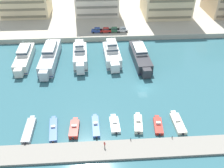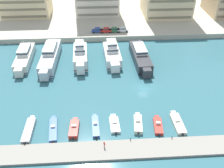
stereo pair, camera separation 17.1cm
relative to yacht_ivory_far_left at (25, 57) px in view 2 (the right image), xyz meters
name	(u,v)px [view 2 (the right image)]	position (x,y,z in m)	size (l,w,h in m)	color
ground_plane	(143,88)	(36.29, -16.28, -1.83)	(400.00, 400.00, 0.00)	#336670
quay_promenade	(122,6)	(36.29, 48.08, -0.89)	(180.00, 70.00, 1.87)	#BCB29E
pier_dock	(160,148)	(36.29, -37.75, -1.57)	(120.00, 5.05, 0.53)	gray
yacht_ivory_far_left	(25,57)	(0.00, 0.00, 0.00)	(4.65, 18.57, 6.39)	silver
yacht_silver_left	(50,56)	(8.33, -0.50, 0.26)	(5.28, 22.18, 6.95)	silver
yacht_white_mid_left	(80,55)	(18.09, -1.16, 0.62)	(4.87, 15.69, 8.38)	white
yacht_white_center_left	(112,54)	(28.37, -0.45, 0.43)	(5.70, 16.29, 8.07)	white
yacht_charcoal_center	(140,56)	(37.48, -1.87, 0.02)	(5.50, 20.26, 6.33)	#333338
motorboat_grey_far_left	(29,130)	(7.51, -31.07, -1.30)	(2.05, 8.52, 1.06)	#9EA3A8
motorboat_blue_left	(53,129)	(12.96, -30.99, -1.47)	(2.45, 8.21, 1.07)	#33569E
motorboat_red_mid_left	(74,128)	(17.75, -31.25, -1.29)	(2.23, 6.31, 1.44)	red
motorboat_blue_center_left	(96,126)	(22.66, -30.63, -1.44)	(1.89, 7.53, 1.21)	#33569E
motorboat_white_center	(114,124)	(27.10, -30.31, -1.45)	(2.39, 6.24, 1.11)	white
motorboat_cream_center_right	(138,124)	(32.60, -30.61, -1.28)	(2.43, 6.61, 1.58)	beige
motorboat_red_mid_right	(158,125)	(37.20, -31.35, -1.43)	(2.36, 6.27, 1.27)	red
motorboat_cream_right	(178,123)	(42.00, -30.84, -1.42)	(2.48, 7.78, 1.15)	beige
car_blue_far_left	(97,30)	(23.80, 17.17, 1.02)	(4.14, 2.01, 1.80)	#28428E
car_red_left	(106,30)	(27.12, 16.93, 1.02)	(4.10, 1.93, 1.80)	red
car_green_mid_left	(114,30)	(30.32, 17.12, 1.02)	(4.11, 1.95, 1.80)	#2D6642
car_white_center_left	(123,29)	(33.60, 17.13, 1.02)	(4.18, 2.08, 1.80)	white
pedestrian_near_edge	(104,144)	(24.49, -36.93, -0.37)	(0.35, 0.57, 1.56)	#7A6B56
bollard_west	(131,139)	(30.24, -35.48, -0.98)	(0.20, 0.20, 0.61)	#2D2D33
bollard_west_mid	(172,137)	(39.39, -35.48, -0.98)	(0.20, 0.20, 0.61)	#2D2D33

